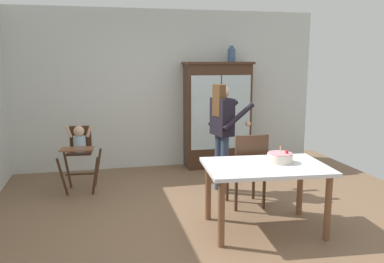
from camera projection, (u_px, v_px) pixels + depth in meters
name	position (u px, v px, depth m)	size (l,w,h in m)	color
ground_plane	(207.00, 222.00, 4.69)	(6.24, 6.24, 0.00)	brown
wall_back	(167.00, 89.00, 6.97)	(5.32, 0.06, 2.70)	silver
china_cabinet	(217.00, 115.00, 6.98)	(1.18, 0.48, 1.83)	#422819
ceramic_vase	(232.00, 55.00, 6.86)	(0.13, 0.13, 0.27)	#3D567F
high_chair_with_toddler	(80.00, 146.00, 5.67)	(0.62, 0.72, 0.95)	#422819
adult_person	(222.00, 125.00, 5.62)	(0.58, 0.57, 1.53)	#33425B
dining_table	(265.00, 174.00, 4.38)	(1.38, 1.00, 0.74)	silver
birthday_cake	(280.00, 158.00, 4.46)	(0.28, 0.28, 0.19)	beige
dining_chair_far_side	(249.00, 165.00, 5.05)	(0.45, 0.45, 0.96)	#422819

